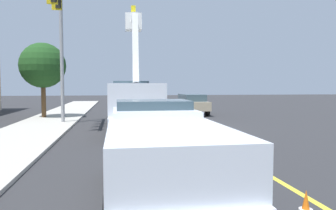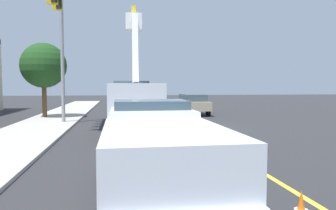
{
  "view_description": "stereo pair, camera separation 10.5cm",
  "coord_description": "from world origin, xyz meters",
  "px_view_note": "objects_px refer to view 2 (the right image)",
  "views": [
    {
      "loc": [
        -17.68,
        3.77,
        2.43
      ],
      "look_at": [
        -1.39,
        1.36,
        1.4
      ],
      "focal_mm": 33.74,
      "sensor_mm": 36.0,
      "label": 1
    },
    {
      "loc": [
        -17.69,
        3.67,
        2.43
      ],
      "look_at": [
        -1.39,
        1.36,
        1.4
      ],
      "focal_mm": 33.74,
      "sensor_mm": 36.0,
      "label": 2
    }
  ],
  "objects_px": {
    "service_pickup_truck": "(158,150)",
    "traffic_cone_mid_front": "(210,154)",
    "traffic_cone_mid_rear": "(167,126)",
    "traffic_signal_mast": "(56,18)",
    "traffic_cone_trailing": "(161,115)",
    "utility_bucket_truck": "(133,100)",
    "passing_minivan": "(193,103)"
  },
  "relations": [
    {
      "from": "traffic_cone_mid_front",
      "to": "traffic_cone_mid_rear",
      "type": "xyz_separation_m",
      "value": [
        6.53,
        0.39,
        0.02
      ]
    },
    {
      "from": "traffic_cone_mid_front",
      "to": "traffic_cone_mid_rear",
      "type": "bearing_deg",
      "value": 3.4
    },
    {
      "from": "service_pickup_truck",
      "to": "passing_minivan",
      "type": "distance_m",
      "value": 20.04
    },
    {
      "from": "passing_minivan",
      "to": "traffic_cone_mid_front",
      "type": "height_order",
      "value": "passing_minivan"
    },
    {
      "from": "passing_minivan",
      "to": "traffic_cone_mid_front",
      "type": "xyz_separation_m",
      "value": [
        -16.58,
        3.15,
        -0.6
      ]
    },
    {
      "from": "service_pickup_truck",
      "to": "traffic_cone_mid_rear",
      "type": "relative_size",
      "value": 7.1
    },
    {
      "from": "passing_minivan",
      "to": "traffic_cone_mid_rear",
      "type": "xyz_separation_m",
      "value": [
        -10.05,
        3.54,
        -0.58
      ]
    },
    {
      "from": "service_pickup_truck",
      "to": "traffic_cone_trailing",
      "type": "relative_size",
      "value": 6.9
    },
    {
      "from": "passing_minivan",
      "to": "traffic_signal_mast",
      "type": "bearing_deg",
      "value": 126.79
    },
    {
      "from": "passing_minivan",
      "to": "traffic_cone_mid_front",
      "type": "relative_size",
      "value": 6.45
    },
    {
      "from": "service_pickup_truck",
      "to": "traffic_cone_mid_rear",
      "type": "xyz_separation_m",
      "value": [
        9.35,
        -1.49,
        -0.73
      ]
    },
    {
      "from": "service_pickup_truck",
      "to": "traffic_cone_trailing",
      "type": "xyz_separation_m",
      "value": [
        14.75,
        -1.8,
        -0.72
      ]
    },
    {
      "from": "passing_minivan",
      "to": "traffic_cone_trailing",
      "type": "height_order",
      "value": "passing_minivan"
    },
    {
      "from": "traffic_cone_mid_rear",
      "to": "traffic_signal_mast",
      "type": "relative_size",
      "value": 0.09
    },
    {
      "from": "traffic_cone_mid_front",
      "to": "traffic_signal_mast",
      "type": "relative_size",
      "value": 0.09
    },
    {
      "from": "traffic_cone_trailing",
      "to": "traffic_cone_mid_front",
      "type": "bearing_deg",
      "value": -179.59
    },
    {
      "from": "traffic_cone_trailing",
      "to": "traffic_signal_mast",
      "type": "height_order",
      "value": "traffic_signal_mast"
    },
    {
      "from": "utility_bucket_truck",
      "to": "passing_minivan",
      "type": "height_order",
      "value": "utility_bucket_truck"
    },
    {
      "from": "traffic_cone_mid_front",
      "to": "traffic_signal_mast",
      "type": "bearing_deg",
      "value": 33.46
    },
    {
      "from": "traffic_cone_mid_rear",
      "to": "traffic_cone_trailing",
      "type": "distance_m",
      "value": 5.41
    },
    {
      "from": "traffic_cone_mid_front",
      "to": "traffic_cone_trailing",
      "type": "height_order",
      "value": "traffic_cone_trailing"
    },
    {
      "from": "utility_bucket_truck",
      "to": "traffic_cone_mid_rear",
      "type": "bearing_deg",
      "value": -129.78
    },
    {
      "from": "utility_bucket_truck",
      "to": "service_pickup_truck",
      "type": "bearing_deg",
      "value": -179.08
    },
    {
      "from": "traffic_cone_mid_rear",
      "to": "traffic_cone_trailing",
      "type": "height_order",
      "value": "traffic_cone_trailing"
    },
    {
      "from": "traffic_cone_mid_rear",
      "to": "utility_bucket_truck",
      "type": "bearing_deg",
      "value": 50.22
    },
    {
      "from": "service_pickup_truck",
      "to": "passing_minivan",
      "type": "height_order",
      "value": "service_pickup_truck"
    },
    {
      "from": "utility_bucket_truck",
      "to": "traffic_signal_mast",
      "type": "distance_m",
      "value": 6.44
    },
    {
      "from": "passing_minivan",
      "to": "utility_bucket_truck",
      "type": "bearing_deg",
      "value": 148.97
    },
    {
      "from": "service_pickup_truck",
      "to": "traffic_cone_mid_front",
      "type": "relative_size",
      "value": 7.52
    },
    {
      "from": "service_pickup_truck",
      "to": "passing_minivan",
      "type": "relative_size",
      "value": 1.17
    },
    {
      "from": "traffic_cone_mid_front",
      "to": "traffic_signal_mast",
      "type": "xyz_separation_m",
      "value": [
        9.52,
        6.29,
        5.82
      ]
    },
    {
      "from": "utility_bucket_truck",
      "to": "traffic_signal_mast",
      "type": "height_order",
      "value": "traffic_signal_mast"
    }
  ]
}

